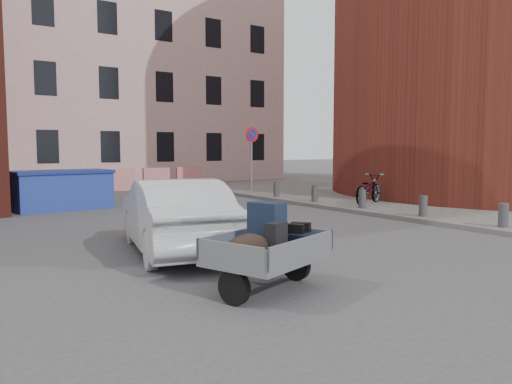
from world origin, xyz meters
TOP-DOWN VIEW (x-y plane):
  - ground at (0.00, 0.00)m, footprint 120.00×120.00m
  - sidewalk at (10.00, 4.00)m, footprint 9.00×24.00m
  - building_pink at (6.00, 22.00)m, footprint 16.00×8.00m
  - no_parking_sign at (6.00, 9.48)m, footprint 0.60×0.09m
  - bollards at (6.00, 3.40)m, footprint 0.22×9.02m
  - barriers at (4.20, 15.00)m, footprint 4.70×0.18m
  - trailer at (-1.22, -1.89)m, footprint 1.88×1.98m
  - dumpster at (-1.37, 9.19)m, footprint 3.07×1.79m
  - silver_car at (-1.17, 1.19)m, footprint 2.32×4.35m
  - bicycle at (7.04, 4.16)m, footprint 1.94×1.23m

SIDE VIEW (x-z plane):
  - ground at x=0.00m, z-range 0.00..0.00m
  - sidewalk at x=10.00m, z-range 0.00..0.12m
  - bollards at x=6.00m, z-range 0.12..0.67m
  - barriers at x=4.20m, z-range 0.00..1.00m
  - bicycle at x=7.04m, z-range 0.12..1.08m
  - trailer at x=-1.22m, z-range 0.01..1.21m
  - dumpster at x=-1.37m, z-range 0.00..1.24m
  - silver_car at x=-1.17m, z-range 0.00..1.36m
  - no_parking_sign at x=6.00m, z-range 0.69..3.34m
  - building_pink at x=6.00m, z-range 0.00..14.00m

